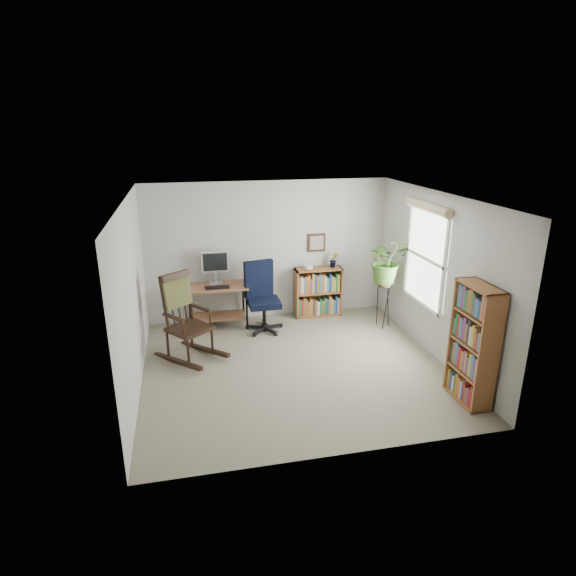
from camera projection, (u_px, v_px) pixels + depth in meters
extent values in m
cube|color=gray|center=(294.00, 366.00, 6.87)|extent=(4.20, 4.00, 0.00)
cube|color=silver|center=(295.00, 197.00, 6.09)|extent=(4.20, 4.00, 0.00)
cube|color=#B3B3AF|center=(268.00, 251.00, 8.33)|extent=(4.20, 0.00, 2.40)
cube|color=#B3B3AF|center=(341.00, 351.00, 4.63)|extent=(4.20, 0.00, 2.40)
cube|color=#B3B3AF|center=(132.00, 298.00, 6.05)|extent=(0.00, 4.00, 2.40)
cube|color=#B3B3AF|center=(436.00, 277.00, 6.91)|extent=(0.00, 4.00, 2.40)
cube|color=black|center=(217.00, 287.00, 7.90)|extent=(0.40, 0.15, 0.02)
imported|color=#3B6B25|center=(388.00, 239.00, 7.73)|extent=(1.69, 1.88, 1.46)
imported|color=#3B6B25|center=(334.00, 264.00, 8.49)|extent=(0.13, 0.24, 0.11)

